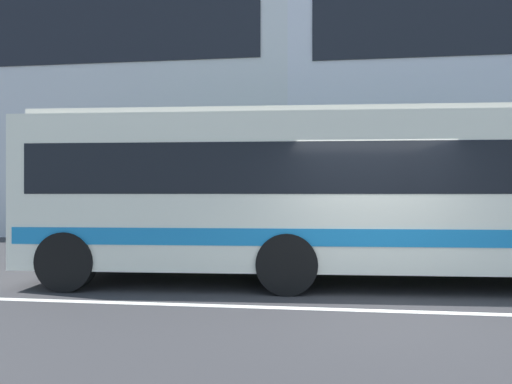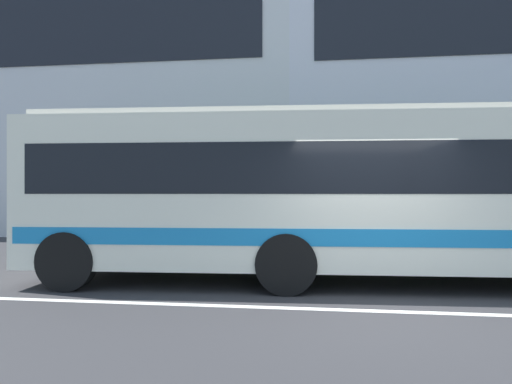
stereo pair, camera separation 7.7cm
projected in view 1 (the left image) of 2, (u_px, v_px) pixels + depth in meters
name	position (u px, v px, depth m)	size (l,w,h in m)	color
ground_plane	(385.00, 311.00, 6.25)	(160.00, 160.00, 0.00)	#313032
lane_centre_line	(385.00, 311.00, 6.25)	(60.00, 0.16, 0.01)	silver
hedge_row_far	(392.00, 234.00, 11.48)	(16.48, 1.10, 1.16)	#234E19
apartment_block_left	(56.00, 92.00, 21.88)	(23.15, 10.62, 13.11)	silver
transit_bus	(321.00, 190.00, 8.40)	(10.81, 3.15, 3.10)	silver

